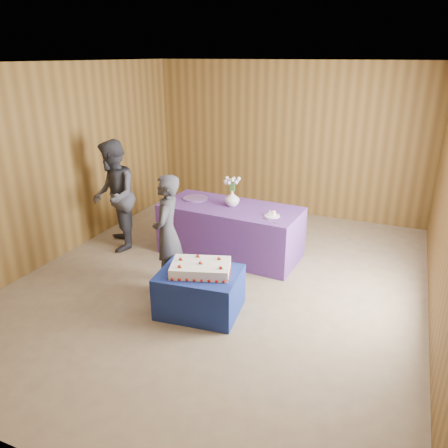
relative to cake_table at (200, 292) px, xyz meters
The scene contains 13 objects.
ground 0.79m from the cake_table, 94.07° to the left, with size 6.00×6.00×0.00m, color gray.
room_shell 1.72m from the cake_table, 94.07° to the left, with size 5.04×6.04×2.72m.
cake_table is the anchor object (origin of this frame).
serving_table 1.60m from the cake_table, 99.51° to the left, with size 2.00×0.90×0.75m, color #633085.
sheet_cake 0.31m from the cake_table, ahead, with size 0.78×0.64×0.16m.
vase 1.74m from the cake_table, 99.08° to the left, with size 0.21×0.21×0.22m, color silver.
flower_spray 1.85m from the cake_table, 99.08° to the left, with size 0.24×0.24×0.18m.
platter 1.96m from the cake_table, 117.63° to the left, with size 0.38×0.38×0.02m, color #714D9B.
plate 1.55m from the cake_table, 73.99° to the left, with size 0.21×0.21×0.01m, color silver.
cake_slice 1.56m from the cake_table, 73.98° to the left, with size 0.08×0.07×0.09m.
knife 1.39m from the cake_table, 71.09° to the left, with size 0.26×0.02×0.00m, color #B3B3B8.
guest_left 0.88m from the cake_table, 148.11° to the left, with size 0.53×0.35×1.46m, color #35353E.
guest_right 2.32m from the cake_table, 150.00° to the left, with size 0.80×0.63×1.65m, color #34353F.
Camera 1 is at (2.02, -4.65, 2.78)m, focal length 35.00 mm.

